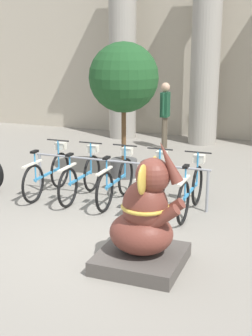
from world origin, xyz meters
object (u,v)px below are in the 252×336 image
potted_tree (124,81)px  elephant_statue (144,225)px  bicycle_3 (152,185)px  bicycle_1 (81,177)px  bicycle_2 (116,180)px  bicycle_4 (191,190)px  person_pedestrian (165,109)px  bicycle_0 (48,173)px

potted_tree → elephant_statue: bearing=-64.9°
bicycle_3 → potted_tree: bearing=125.4°
bicycle_1 → bicycle_2: bearing=1.7°
bicycle_4 → person_pedestrian: bearing=111.8°
bicycle_3 → elephant_statue: 2.26m
person_pedestrian → potted_tree: potted_tree is taller
bicycle_0 → elephant_statue: (2.71, -2.18, 0.16)m
bicycle_2 → person_pedestrian: bearing=95.9°
elephant_statue → potted_tree: 4.53m
person_pedestrian → bicycle_4: bearing=-68.2°
person_pedestrian → bicycle_0: bearing=-101.2°
bicycle_0 → elephant_statue: size_ratio=1.00×
bicycle_0 → bicycle_3: (2.11, -0.01, 0.00)m
elephant_statue → bicycle_3: bearing=105.5°
elephant_statue → potted_tree: (-1.81, 3.88, 1.48)m
bicycle_2 → bicycle_4: bearing=-2.5°
bicycle_3 → person_pedestrian: size_ratio=0.95×
bicycle_3 → person_pedestrian: bearing=104.1°
bicycle_0 → potted_tree: size_ratio=0.60×
elephant_statue → bicycle_4: bearing=87.4°
person_pedestrian → bicycle_1: bearing=-92.7°
elephant_statue → potted_tree: bearing=115.1°
bicycle_4 → elephant_statue: size_ratio=1.00×
bicycle_2 → bicycle_4: same height
person_pedestrian → bicycle_2: bearing=-84.1°
bicycle_2 → bicycle_3: (0.70, -0.05, 0.00)m
bicycle_3 → elephant_statue: (0.60, -2.17, 0.16)m
bicycle_4 → potted_tree: potted_tree is taller
bicycle_1 → bicycle_4: 2.11m
bicycle_4 → potted_tree: (-1.91, 1.71, 1.64)m
bicycle_4 → person_pedestrian: 5.12m
bicycle_2 → bicycle_4: 1.41m
bicycle_3 → elephant_statue: size_ratio=1.00×
bicycle_3 → potted_tree: potted_tree is taller
bicycle_1 → bicycle_3: (1.41, -0.03, 0.00)m
bicycle_2 → bicycle_1: bearing=-178.3°
bicycle_2 → bicycle_0: bearing=-178.4°
bicycle_0 → bicycle_4: bearing=-0.5°
bicycle_3 → person_pedestrian: (-1.18, 4.70, 0.68)m
person_pedestrian → potted_tree: (-0.03, -2.99, 0.96)m
bicycle_2 → elephant_statue: elephant_statue is taller
potted_tree → bicycle_1: bearing=-96.7°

